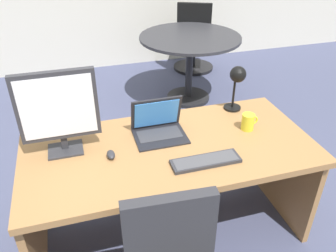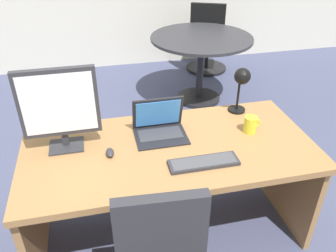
# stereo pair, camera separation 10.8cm
# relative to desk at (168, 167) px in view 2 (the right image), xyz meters

# --- Properties ---
(ground) EXTENTS (12.00, 12.00, 0.00)m
(ground) POSITION_rel_desk_xyz_m (0.00, 1.45, -0.53)
(ground) COLOR #474C6B
(desk) EXTENTS (1.75, 0.83, 0.73)m
(desk) POSITION_rel_desk_xyz_m (0.00, 0.00, 0.00)
(desk) COLOR #9E7042
(desk) RESTS_ON ground
(monitor) EXTENTS (0.44, 0.16, 0.50)m
(monitor) POSITION_rel_desk_xyz_m (-0.60, 0.09, 0.47)
(monitor) COLOR #2D2D33
(monitor) RESTS_ON desk
(laptop) EXTENTS (0.32, 0.26, 0.24)m
(laptop) POSITION_rel_desk_xyz_m (-0.03, 0.12, 0.27)
(laptop) COLOR black
(laptop) RESTS_ON desk
(keyboard) EXTENTS (0.39, 0.12, 0.02)m
(keyboard) POSITION_rel_desk_xyz_m (0.15, -0.25, 0.20)
(keyboard) COLOR #2D2D33
(keyboard) RESTS_ON desk
(mouse) EXTENTS (0.05, 0.08, 0.04)m
(mouse) POSITION_rel_desk_xyz_m (-0.35, -0.05, 0.21)
(mouse) COLOR #2D2D33
(mouse) RESTS_ON desk
(desk_lamp) EXTENTS (0.12, 0.14, 0.33)m
(desk_lamp) POSITION_rel_desk_xyz_m (0.56, 0.25, 0.43)
(desk_lamp) COLOR black
(desk_lamp) RESTS_ON desk
(coffee_mug) EXTENTS (0.11, 0.08, 0.11)m
(coffee_mug) POSITION_rel_desk_xyz_m (0.54, -0.00, 0.25)
(coffee_mug) COLOR yellow
(coffee_mug) RESTS_ON desk
(meeting_table) EXTENTS (1.12, 1.12, 0.77)m
(meeting_table) POSITION_rel_desk_xyz_m (0.79, 1.83, 0.05)
(meeting_table) COLOR black
(meeting_table) RESTS_ON ground
(meeting_chair_near) EXTENTS (0.61, 0.62, 0.96)m
(meeting_chair_near) POSITION_rel_desk_xyz_m (1.15, 2.64, -0.15)
(meeting_chair_near) COLOR black
(meeting_chair_near) RESTS_ON ground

